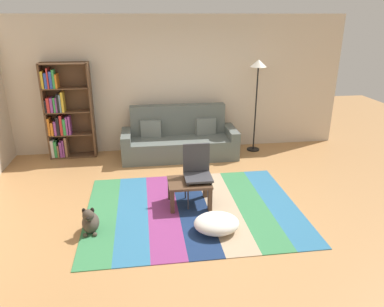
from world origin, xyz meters
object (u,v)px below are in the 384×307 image
at_px(dog, 90,222).
at_px(folding_chair, 197,169).
at_px(pouf, 217,223).
at_px(tv_remote, 196,181).
at_px(coffee_table, 189,186).
at_px(standing_lamp, 258,76).
at_px(bookshelf, 63,114).
at_px(couch, 179,140).

xyz_separation_m(dog, folding_chair, (1.51, 0.66, 0.37)).
xyz_separation_m(pouf, tv_remote, (-0.17, 0.74, 0.27)).
distance_m(coffee_table, folding_chair, 0.28).
bearing_deg(dog, coffee_table, 21.73).
height_order(standing_lamp, folding_chair, standing_lamp).
height_order(bookshelf, coffee_table, bookshelf).
relative_size(dog, standing_lamp, 0.21).
relative_size(coffee_table, pouf, 1.04).
distance_m(standing_lamp, tv_remote, 2.94).
xyz_separation_m(pouf, standing_lamp, (1.40, 2.94, 1.43)).
relative_size(standing_lamp, tv_remote, 12.45).
height_order(couch, coffee_table, couch).
distance_m(dog, folding_chair, 1.69).
bearing_deg(folding_chair, pouf, -53.35).
bearing_deg(coffee_table, couch, 88.04).
bearing_deg(dog, folding_chair, 23.58).
height_order(coffee_table, standing_lamp, standing_lamp).
bearing_deg(standing_lamp, couch, -175.50).
bearing_deg(couch, bookshelf, 172.72).
height_order(pouf, tv_remote, tv_remote).
distance_m(pouf, folding_chair, 0.98).
relative_size(couch, coffee_table, 3.61).
height_order(bookshelf, standing_lamp, standing_lamp).
bearing_deg(pouf, coffee_table, 108.63).
relative_size(bookshelf, coffee_table, 2.97).
relative_size(pouf, folding_chair, 0.67).
bearing_deg(couch, dog, -119.13).
xyz_separation_m(coffee_table, pouf, (0.26, -0.77, -0.19)).
bearing_deg(tv_remote, coffee_table, 134.82).
xyz_separation_m(dog, standing_lamp, (3.03, 2.72, 1.40)).
xyz_separation_m(pouf, dog, (-1.63, 0.22, 0.04)).
bearing_deg(dog, pouf, -7.56).
relative_size(coffee_table, standing_lamp, 0.34).
bearing_deg(pouf, tv_remote, 102.77).
relative_size(coffee_table, tv_remote, 4.17).
bearing_deg(folding_chair, dog, -127.86).
distance_m(bookshelf, dog, 3.07).
xyz_separation_m(couch, standing_lamp, (1.58, 0.12, 1.22)).
xyz_separation_m(coffee_table, dog, (-1.38, -0.55, -0.15)).
xyz_separation_m(couch, folding_chair, (0.06, -1.94, 0.20)).
xyz_separation_m(couch, tv_remote, (0.02, -2.07, 0.06)).
xyz_separation_m(couch, coffee_table, (-0.07, -2.05, -0.02)).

